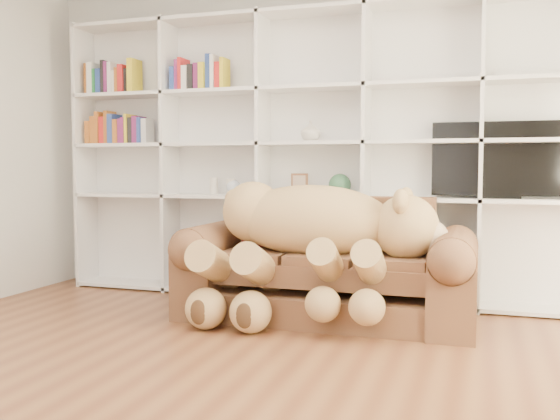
% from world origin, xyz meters
% --- Properties ---
extents(floor, '(5.00, 5.00, 0.00)m').
position_xyz_m(floor, '(0.00, 0.00, 0.00)').
color(floor, brown).
rests_on(floor, ground).
extents(wall_back, '(5.00, 0.02, 2.70)m').
position_xyz_m(wall_back, '(0.00, 2.50, 1.35)').
color(wall_back, silver).
rests_on(wall_back, floor).
extents(bookshelf, '(4.43, 0.35, 2.40)m').
position_xyz_m(bookshelf, '(-0.24, 2.36, 1.31)').
color(bookshelf, white).
rests_on(bookshelf, floor).
extents(sofa, '(2.09, 0.90, 0.88)m').
position_xyz_m(sofa, '(0.27, 1.70, 0.33)').
color(sofa, brown).
rests_on(sofa, floor).
extents(teddy_bear, '(1.72, 0.90, 1.00)m').
position_xyz_m(teddy_bear, '(0.18, 1.52, 0.63)').
color(teddy_bear, tan).
rests_on(teddy_bear, sofa).
extents(throw_pillow, '(0.36, 0.23, 0.36)m').
position_xyz_m(throw_pillow, '(-0.26, 1.84, 0.62)').
color(throw_pillow, '#5F1012').
rests_on(throw_pillow, sofa).
extents(tv, '(0.99, 0.18, 0.58)m').
position_xyz_m(tv, '(1.45, 2.35, 1.15)').
color(tv, black).
rests_on(tv, bookshelf).
extents(picture_frame, '(0.14, 0.07, 0.18)m').
position_xyz_m(picture_frame, '(-0.12, 2.30, 0.96)').
color(picture_frame, brown).
rests_on(picture_frame, bookshelf).
extents(green_vase, '(0.18, 0.18, 0.18)m').
position_xyz_m(green_vase, '(0.22, 2.30, 0.96)').
color(green_vase, '#315F3F').
rests_on(green_vase, bookshelf).
extents(figurine_tall, '(0.09, 0.09, 0.15)m').
position_xyz_m(figurine_tall, '(-0.90, 2.30, 0.94)').
color(figurine_tall, silver).
rests_on(figurine_tall, bookshelf).
extents(figurine_short, '(0.10, 0.10, 0.14)m').
position_xyz_m(figurine_short, '(-0.74, 2.30, 0.93)').
color(figurine_short, silver).
rests_on(figurine_short, bookshelf).
extents(snow_globe, '(0.12, 0.12, 0.12)m').
position_xyz_m(snow_globe, '(-0.72, 2.30, 0.93)').
color(snow_globe, silver).
rests_on(snow_globe, bookshelf).
extents(shelf_vase, '(0.17, 0.17, 0.17)m').
position_xyz_m(shelf_vase, '(-0.02, 2.30, 1.40)').
color(shelf_vase, beige).
rests_on(shelf_vase, bookshelf).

